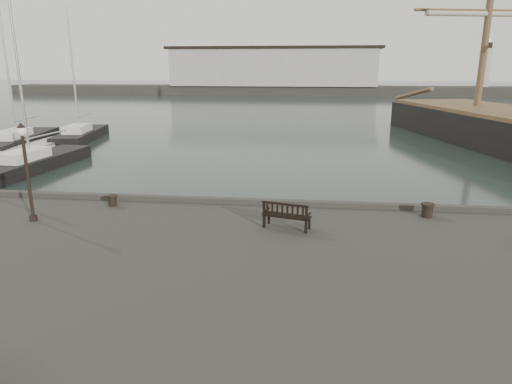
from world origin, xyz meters
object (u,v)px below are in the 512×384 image
bollard_left (113,200)px  yacht_c (36,166)px  bench (287,220)px  bollard_right (427,210)px  lamp_post (25,159)px  yacht_d (82,137)px  yacht_b (21,142)px

bollard_left → yacht_c: bearing=131.3°
yacht_c → bench: bearing=-35.2°
bench → bollard_right: size_ratio=3.30×
bollard_left → lamp_post: size_ratio=0.12×
bench → yacht_c: size_ratio=0.12×
bollard_right → yacht_c: yacht_c is taller
yacht_d → bollard_left: bearing=-70.4°
bollard_left → yacht_b: yacht_b is taller
bench → bollard_left: 6.32m
yacht_c → yacht_d: size_ratio=1.08×
lamp_post → yacht_b: bearing=124.4°
lamp_post → yacht_b: size_ratio=0.21×
bollard_right → yacht_d: 33.38m
yacht_d → bench: bearing=-62.2°
yacht_b → bollard_right: bearing=-46.0°
bollard_right → lamp_post: 12.60m
lamp_post → yacht_b: (-14.93, 21.82, -3.28)m
yacht_b → bollard_left: bearing=-59.8°
yacht_d → bollard_right: bearing=-54.5°
yacht_c → bollard_right: bearing=-25.4°
bollard_right → lamp_post: size_ratio=0.15×
bench → bollard_left: (-6.11, 1.60, -0.07)m
yacht_b → yacht_c: (6.54, -8.40, -0.00)m
bollard_left → yacht_b: 26.13m
bollard_right → yacht_d: bearing=135.4°
bollard_right → bollard_left: bearing=-180.0°
bollard_right → lamp_post: bearing=-171.6°
bench → lamp_post: 8.11m
bench → lamp_post: lamp_post is taller
bollard_right → yacht_c: size_ratio=0.04×
bollard_right → yacht_d: yacht_d is taller
bollard_left → bollard_right: 10.54m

